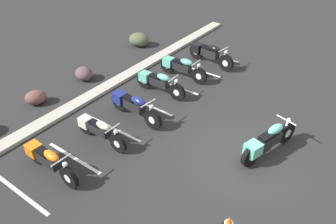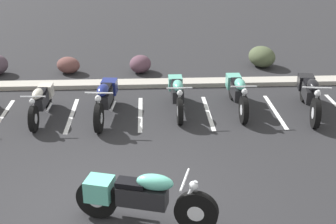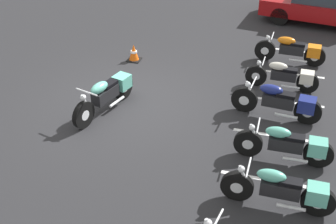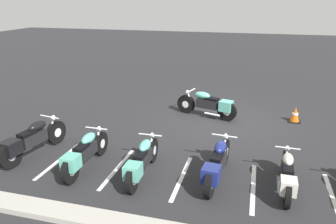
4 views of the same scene
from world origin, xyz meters
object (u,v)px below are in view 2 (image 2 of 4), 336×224
Objects in this scene: motorcycle_teal_featured at (138,196)px; parked_bike_3 at (177,93)px; parked_bike_4 at (237,91)px; parked_bike_2 at (105,98)px; parked_bike_5 at (310,93)px; parked_bike_1 at (41,100)px; landscape_rock_3 at (68,65)px; landscape_rock_2 at (262,57)px; landscape_rock_0 at (140,64)px.

motorcycle_teal_featured is 4.63m from parked_bike_3.
parked_bike_2 is at bearing -84.12° from parked_bike_4.
parked_bike_1 is at bearing -80.56° from parked_bike_5.
parked_bike_5 is (3.21, -0.27, 0.04)m from parked_bike_3.
parked_bike_1 is 2.72× the size of landscape_rock_3.
motorcycle_teal_featured is at bearing -73.79° from landscape_rock_3.
parked_bike_5 is at bearing -85.19° from landscape_rock_2.
landscape_rock_3 is at bearing -134.67° from parked_bike_3.
parked_bike_1 is 3.26m from parked_bike_3.
landscape_rock_2 is (2.90, 3.36, -0.12)m from parked_bike_3.
landscape_rock_3 is (-6.01, -0.35, -0.07)m from landscape_rock_2.
parked_bike_2 is 1.75m from parked_bike_3.
parked_bike_3 reaches higher than landscape_rock_3.
parked_bike_5 is 5.24m from landscape_rock_0.
motorcycle_teal_featured is 0.97× the size of parked_bike_5.
motorcycle_teal_featured reaches higher than landscape_rock_3.
parked_bike_2 is at bearing -80.28° from parked_bike_5.
parked_bike_2 is (1.52, -0.02, 0.05)m from parked_bike_1.
parked_bike_2 reaches higher than landscape_rock_3.
parked_bike_5 is at bearing 84.60° from parked_bike_3.
parked_bike_5 is (1.72, -0.27, 0.03)m from parked_bike_4.
parked_bike_3 is at bearing 96.42° from parked_bike_1.
landscape_rock_2 is 6.02m from landscape_rock_3.
parked_bike_3 is 0.98× the size of parked_bike_4.
motorcycle_teal_featured is 5.94m from parked_bike_5.
motorcycle_teal_featured is 1.00× the size of parked_bike_2.
parked_bike_5 is at bearing 91.59° from parked_bike_1.
parked_bike_4 is 3.82m from landscape_rock_0.
parked_bike_3 is 3.10m from landscape_rock_0.
motorcycle_teal_featured is at bearing -27.38° from parked_bike_4.
parked_bike_5 is 3.01× the size of landscape_rock_0.
landscape_rock_2 is at bearing 138.53° from parked_bike_3.
landscape_rock_0 is 3.85m from landscape_rock_2.
parked_bike_1 is 2.04× the size of landscape_rock_2.
parked_bike_3 is 3.22m from parked_bike_5.
motorcycle_teal_featured is 5.14m from parked_bike_4.
parked_bike_5 reaches higher than parked_bike_3.
landscape_rock_2 is at bearing 133.75° from parked_bike_2.
landscape_rock_2 is (1.41, 3.35, -0.13)m from parked_bike_4.
landscape_rock_0 reaches higher than landscape_rock_3.
parked_bike_5 is 2.36× the size of landscape_rock_2.
parked_bike_5 reaches higher than parked_bike_4.
parked_bike_4 is at bearing -89.68° from parked_bike_5.
parked_bike_5 reaches higher than parked_bike_2.
parked_bike_1 reaches higher than landscape_rock_2.
parked_bike_4 is 2.23× the size of landscape_rock_2.
parked_bike_5 reaches higher than motorcycle_teal_featured.
parked_bike_4 is 2.84× the size of landscape_rock_0.
parked_bike_2 is at bearing -80.70° from parked_bike_3.
parked_bike_1 is 0.89× the size of parked_bike_2.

